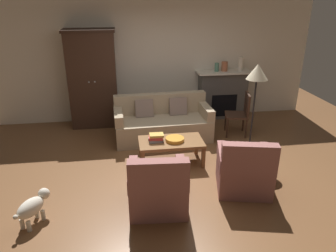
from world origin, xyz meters
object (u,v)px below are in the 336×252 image
Objects in this scene: couch at (162,123)px; armoire at (93,79)px; fireplace at (222,94)px; armchair_near_right at (244,171)px; mantel_vase_terracotta at (224,66)px; mantel_vase_cream at (241,64)px; book_stack at (156,138)px; fruit_bowl at (175,139)px; floor_lamp at (257,77)px; coffee_table at (171,144)px; dog at (33,207)px; side_chair_wooden at (241,111)px; armchair_near_left at (158,188)px; mantel_vase_jade at (217,67)px.

armoire is at bearing 146.41° from couch.
fireplace is 1.37× the size of armchair_near_right.
mantel_vase_terracotta is 0.38m from mantel_vase_cream.
fireplace is 0.66m from mantel_vase_terracotta.
book_stack is (1.14, -1.99, -0.57)m from armoire.
fruit_bowl is 0.19× the size of floor_lamp.
coffee_table is 2.39m from dog.
coffee_table is at bearing -148.12° from side_chair_wooden.
dog is (-2.93, -0.34, -0.07)m from armchair_near_right.
dog is (-1.61, -0.07, -0.07)m from armchair_near_left.
book_stack reaches higher than dog.
book_stack is at bearing 37.83° from dog.
armchair_near_left is (-1.74, -3.32, -0.90)m from mantel_vase_jade.
mantel_vase_cream is at bearing 1.03° from armoire.
floor_lamp is at bearing -33.96° from couch.
coffee_table is at bearing -3.07° from book_stack.
mantel_vase_terracotta is at bearing 180.00° from mantel_vase_cream.
side_chair_wooden is (-0.32, -1.06, -0.76)m from mantel_vase_cream.
armoire is 1.83m from couch.
armoire is 1.25× the size of floor_lamp.
couch is 2.17× the size of side_chair_wooden.
book_stack is 2.83m from mantel_vase_terracotta.
floor_lamp is at bearing 3.42° from coffee_table.
floor_lamp is at bearing -92.37° from mantel_vase_terracotta.
fireplace is at bearing 90.00° from mantel_vase_terracotta.
armchair_near_left is (-0.36, -2.34, -0.00)m from couch.
dog is at bearing -129.35° from couch.
mantel_vase_terracotta is 0.25× the size of armchair_near_left.
fireplace is 1.15× the size of coffee_table.
mantel_vase_jade is 0.63× the size of mantel_vase_cream.
armchair_near_right is (-0.98, -3.05, -0.96)m from mantel_vase_cream.
floor_lamp reaches higher than armchair_near_left.
armchair_near_left is (-2.30, -3.32, -0.96)m from mantel_vase_cream.
fruit_bowl is at bearing -15.05° from coffee_table.
fireplace is 2.99m from armoire.
mantel_vase_jade reaches higher than armchair_near_right.
side_chair_wooden is at bearing -2.78° from couch.
mantel_vase_jade is at bearing 35.56° from couch.
armoire is at bearing 119.87° from book_stack.
armoire is 2.33× the size of side_chair_wooden.
mantel_vase_cream is (1.87, 2.08, 0.82)m from fruit_bowl.
book_stack is 0.29× the size of armchair_near_right.
coffee_table is 1.20× the size of armchair_near_right.
mantel_vase_jade is (-0.18, -0.02, 0.65)m from fireplace.
armoire is 1.91× the size of coffee_table.
fireplace is 3.14m from armchair_near_right.
mantel_vase_cream reaches higher than mantel_vase_jade.
mantel_vase_jade is at bearing -174.31° from fireplace.
coffee_table is 4.19× the size of book_stack.
armoire is 3.50m from armchair_near_left.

